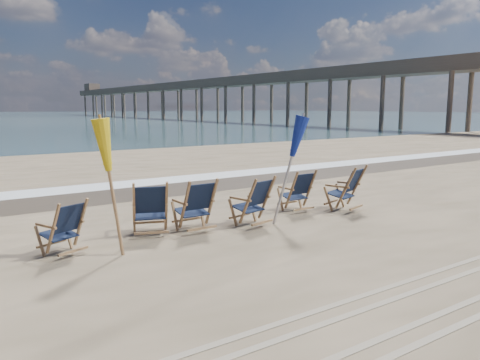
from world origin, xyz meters
The scene contains 12 objects.
surf_foam centered at (0.00, 8.30, 0.00)m, with size 200.00×1.40×0.01m, color silver.
wet_sand_strip centered at (0.00, 6.80, 0.00)m, with size 200.00×2.60×0.00m, color #42362A.
tire_tracks centered at (0.00, -2.80, 0.01)m, with size 80.00×1.30×0.01m, color gray, non-canonical shape.
beach_chair_0 centered at (-3.54, 1.85, 0.48)m, with size 0.62×0.70×0.97m, color black, non-canonical shape.
beach_chair_1 centered at (-1.88, 1.97, 0.55)m, with size 0.70×0.79×1.09m, color black, non-canonical shape.
beach_chair_2 centered at (-0.95, 1.82, 0.55)m, with size 0.70×0.79×1.09m, color black, non-canonical shape.
beach_chair_3 centered at (0.28, 1.59, 0.54)m, with size 0.68×0.77×1.07m, color black, non-canonical shape.
beach_chair_4 centered at (1.92, 2.04, 0.51)m, with size 0.65×0.74×1.02m, color black, non-canonical shape.
beach_chair_5 centered at (3.00, 1.54, 0.56)m, with size 0.71×0.80×1.11m, color black, non-canonical shape.
umbrella_yellow centered at (-3.15, 1.30, 1.76)m, with size 0.30×0.30×2.29m.
umbrella_blue centered at (0.61, 1.34, 1.80)m, with size 0.30×0.30×2.33m.
fishing_pier centered at (38.00, 74.00, 4.65)m, with size 4.40×140.00×9.30m, color brown, non-canonical shape.
Camera 1 is at (-5.66, -6.15, 2.49)m, focal length 35.00 mm.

